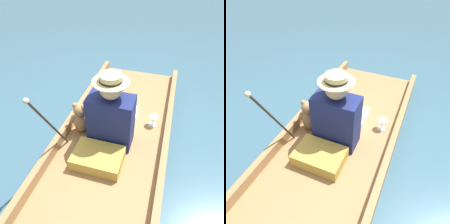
% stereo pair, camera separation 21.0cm
% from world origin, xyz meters
% --- Properties ---
extents(ground_plane, '(16.00, 16.00, 0.00)m').
position_xyz_m(ground_plane, '(0.00, 0.00, 0.00)').
color(ground_plane, '#385B70').
extents(punt_boat, '(1.12, 2.78, 0.26)m').
position_xyz_m(punt_boat, '(0.00, 0.00, 0.08)').
color(punt_boat, '#997047').
rests_on(punt_boat, ground_plane).
extents(seat_cushion, '(0.47, 0.33, 0.13)m').
position_xyz_m(seat_cushion, '(-0.06, -0.45, 0.21)').
color(seat_cushion, '#B7933D').
rests_on(seat_cushion, punt_boat).
extents(seated_person, '(0.44, 0.69, 0.80)m').
position_xyz_m(seated_person, '(-0.03, -0.08, 0.44)').
color(seated_person, white).
rests_on(seated_person, punt_boat).
extents(teddy_bear, '(0.27, 0.16, 0.38)m').
position_xyz_m(teddy_bear, '(-0.38, -0.09, 0.32)').
color(teddy_bear, '#9E754C').
rests_on(teddy_bear, punt_boat).
extents(wine_glass, '(0.11, 0.11, 0.13)m').
position_xyz_m(wine_glass, '(0.36, 0.22, 0.24)').
color(wine_glass, silver).
rests_on(wine_glass, punt_boat).
extents(walking_cane, '(0.04, 0.44, 0.86)m').
position_xyz_m(walking_cane, '(-0.46, -0.53, 0.64)').
color(walking_cane, '#2D2823').
rests_on(walking_cane, punt_boat).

